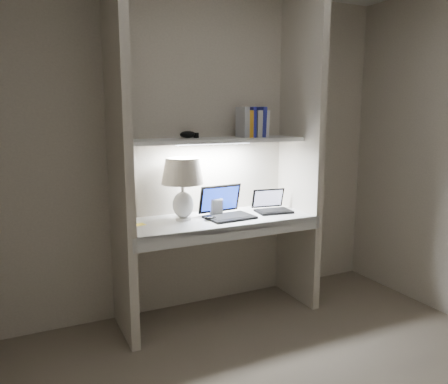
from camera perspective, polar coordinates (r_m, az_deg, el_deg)
back_wall at (r=3.48m, az=-2.61°, el=5.28°), size 3.20×0.01×2.50m
alcove_panel_left at (r=3.00m, az=-13.49°, el=4.23°), size 0.06×0.55×2.50m
alcove_panel_right at (r=3.60m, az=9.96°, el=5.30°), size 0.06×0.55×2.50m
desk at (r=3.31m, az=-0.67°, el=-3.74°), size 1.40×0.55×0.04m
desk_apron at (r=3.09m, az=1.37°, el=-5.32°), size 1.46×0.03×0.10m
shelf at (r=3.31m, az=-1.39°, el=6.77°), size 1.40×0.36×0.03m
strip_light at (r=3.31m, az=-1.39°, el=6.39°), size 0.60×0.04×0.02m
table_lamp at (r=3.20m, az=-5.43°, el=1.77°), size 0.31×0.31×0.46m
laptop_main at (r=3.33m, az=0.27°, el=-2.36°), size 0.38×0.33×0.24m
laptop_netbook at (r=3.54m, az=6.24°, el=-1.88°), size 0.30×0.27×0.17m
speaker at (r=3.39m, az=-1.02°, el=-1.95°), size 0.11×0.09×0.13m
mouse at (r=3.23m, az=-1.80°, el=-3.42°), size 0.10×0.06×0.03m
cable_coil at (r=3.33m, az=-0.83°, el=-3.20°), size 0.13×0.13×0.01m
sticky_note at (r=3.16m, az=-10.93°, el=-4.19°), size 0.08×0.08×0.00m
book_row at (r=3.46m, az=3.71°, el=8.99°), size 0.22×0.16×0.24m
shelf_box at (r=3.14m, az=-12.58°, el=7.88°), size 0.09×0.08×0.14m
shelf_gadget at (r=3.33m, az=-4.74°, el=7.50°), size 0.13×0.09×0.05m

